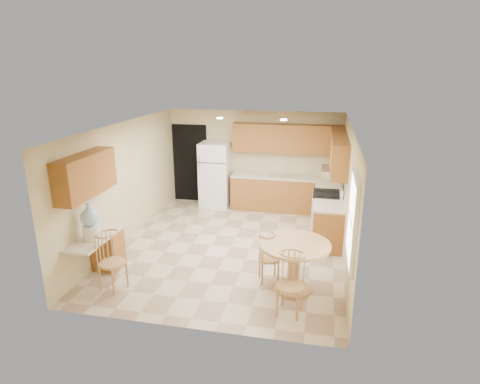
% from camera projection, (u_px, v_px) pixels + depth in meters
% --- Properties ---
extents(floor, '(5.50, 5.50, 0.00)m').
position_uv_depth(floor, '(230.00, 247.00, 8.30)').
color(floor, '#C6B08F').
rests_on(floor, ground).
extents(ceiling, '(4.50, 5.50, 0.02)m').
position_uv_depth(ceiling, '(229.00, 126.00, 7.55)').
color(ceiling, white).
rests_on(ceiling, wall_back).
extents(wall_back, '(4.50, 0.02, 2.50)m').
position_uv_depth(wall_back, '(254.00, 159.00, 10.49)').
color(wall_back, beige).
rests_on(wall_back, floor).
extents(wall_front, '(4.50, 0.02, 2.50)m').
position_uv_depth(wall_front, '(183.00, 248.00, 5.36)').
color(wall_front, beige).
rests_on(wall_front, floor).
extents(wall_left, '(0.02, 5.50, 2.50)m').
position_uv_depth(wall_left, '(125.00, 183.00, 8.36)').
color(wall_left, beige).
rests_on(wall_left, floor).
extents(wall_right, '(0.02, 5.50, 2.50)m').
position_uv_depth(wall_right, '(347.00, 196.00, 7.49)').
color(wall_right, beige).
rests_on(wall_right, floor).
extents(doorway, '(0.90, 0.02, 2.10)m').
position_uv_depth(doorway, '(190.00, 163.00, 10.88)').
color(doorway, black).
rests_on(doorway, floor).
extents(base_cab_back, '(2.75, 0.60, 0.87)m').
position_uv_depth(base_cab_back, '(285.00, 194.00, 10.29)').
color(base_cab_back, '#A06328').
rests_on(base_cab_back, floor).
extents(counter_back, '(2.75, 0.63, 0.04)m').
position_uv_depth(counter_back, '(286.00, 177.00, 10.15)').
color(counter_back, beige).
rests_on(counter_back, base_cab_back).
extents(base_cab_right_a, '(0.60, 0.59, 0.87)m').
position_uv_depth(base_cab_right_a, '(328.00, 204.00, 9.52)').
color(base_cab_right_a, '#A06328').
rests_on(base_cab_right_a, floor).
extents(counter_right_a, '(0.63, 0.59, 0.04)m').
position_uv_depth(counter_right_a, '(329.00, 186.00, 9.38)').
color(counter_right_a, beige).
rests_on(counter_right_a, base_cab_right_a).
extents(base_cab_right_b, '(0.60, 0.80, 0.87)m').
position_uv_depth(base_cab_right_b, '(328.00, 227.00, 8.16)').
color(base_cab_right_b, '#A06328').
rests_on(base_cab_right_b, floor).
extents(counter_right_b, '(0.63, 0.80, 0.04)m').
position_uv_depth(counter_right_b, '(329.00, 206.00, 8.03)').
color(counter_right_b, beige).
rests_on(counter_right_b, base_cab_right_b).
extents(upper_cab_back, '(2.75, 0.33, 0.70)m').
position_uv_depth(upper_cab_back, '(287.00, 138.00, 9.98)').
color(upper_cab_back, '#A06328').
rests_on(upper_cab_back, wall_back).
extents(upper_cab_right, '(0.33, 2.42, 0.70)m').
position_uv_depth(upper_cab_right, '(339.00, 151.00, 8.47)').
color(upper_cab_right, '#A06328').
rests_on(upper_cab_right, wall_right).
extents(upper_cab_left, '(0.33, 1.40, 0.70)m').
position_uv_depth(upper_cab_left, '(86.00, 175.00, 6.65)').
color(upper_cab_left, '#A06328').
rests_on(upper_cab_left, wall_left).
extents(sink, '(0.78, 0.44, 0.01)m').
position_uv_depth(sink, '(285.00, 176.00, 10.15)').
color(sink, silver).
rests_on(sink, counter_back).
extents(range_hood, '(0.50, 0.76, 0.14)m').
position_uv_depth(range_hood, '(333.00, 171.00, 8.58)').
color(range_hood, silver).
rests_on(range_hood, upper_cab_right).
extents(desk_pedestal, '(0.48, 0.42, 0.72)m').
position_uv_depth(desk_pedestal, '(108.00, 250.00, 7.35)').
color(desk_pedestal, '#A06328').
rests_on(desk_pedestal, floor).
extents(desk_top, '(0.50, 1.20, 0.04)m').
position_uv_depth(desk_top, '(94.00, 239.00, 6.88)').
color(desk_top, beige).
rests_on(desk_top, desk_pedestal).
extents(window, '(0.06, 1.12, 1.30)m').
position_uv_depth(window, '(353.00, 219.00, 5.69)').
color(window, white).
rests_on(window, wall_right).
extents(can_light_a, '(0.14, 0.14, 0.02)m').
position_uv_depth(can_light_a, '(220.00, 118.00, 8.77)').
color(can_light_a, white).
rests_on(can_light_a, ceiling).
extents(can_light_b, '(0.14, 0.14, 0.02)m').
position_uv_depth(can_light_b, '(284.00, 120.00, 8.49)').
color(can_light_b, white).
rests_on(can_light_b, ceiling).
extents(refrigerator, '(0.75, 0.73, 1.71)m').
position_uv_depth(refrigerator, '(216.00, 175.00, 10.47)').
color(refrigerator, white).
rests_on(refrigerator, floor).
extents(stove, '(0.65, 0.76, 1.09)m').
position_uv_depth(stove, '(327.00, 213.00, 8.89)').
color(stove, white).
rests_on(stove, floor).
extents(dining_table, '(1.16, 1.16, 0.86)m').
position_uv_depth(dining_table, '(294.00, 260.00, 6.53)').
color(dining_table, tan).
rests_on(dining_table, floor).
extents(chair_table_a, '(0.39, 0.50, 0.88)m').
position_uv_depth(chair_table_a, '(268.00, 254.00, 6.78)').
color(chair_table_a, tan).
rests_on(chair_table_a, floor).
extents(chair_table_b, '(0.43, 0.44, 0.97)m').
position_uv_depth(chair_table_b, '(290.00, 281.00, 5.83)').
color(chair_table_b, tan).
rests_on(chair_table_b, floor).
extents(chair_desk, '(0.43, 0.56, 0.98)m').
position_uv_depth(chair_desk, '(109.00, 258.00, 6.50)').
color(chair_desk, tan).
rests_on(chair_desk, floor).
extents(water_crock, '(0.31, 0.31, 0.64)m').
position_uv_depth(water_crock, '(90.00, 223.00, 6.73)').
color(water_crock, white).
rests_on(water_crock, desk_top).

